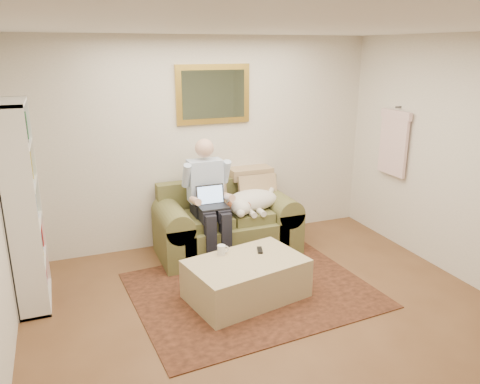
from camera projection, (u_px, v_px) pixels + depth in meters
room_shell at (280, 188)px, 3.99m from camera, size 4.51×5.00×2.61m
rug at (252, 290)px, 4.93m from camera, size 2.52×2.08×0.01m
sofa at (227, 228)px, 5.82m from camera, size 1.71×0.87×1.03m
seated_man at (210, 202)px, 5.46m from camera, size 0.56×0.81×1.44m
laptop at (212, 201)px, 5.39m from camera, size 0.33×0.26×0.24m
sleeping_dog at (252, 200)px, 5.74m from camera, size 0.70×0.44×0.26m
ottoman at (246, 279)px, 4.73m from camera, size 1.26×0.94×0.41m
coffee_mug at (221, 250)px, 4.79m from camera, size 0.08×0.08×0.10m
tv_remote at (260, 250)px, 4.88m from camera, size 0.09×0.16×0.02m
bookshelf at (23, 207)px, 4.45m from camera, size 0.28×0.80×2.00m
wall_mirror at (213, 94)px, 5.73m from camera, size 0.94×0.04×0.72m
hanging_shirt at (394, 139)px, 5.84m from camera, size 0.06×0.52×0.90m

